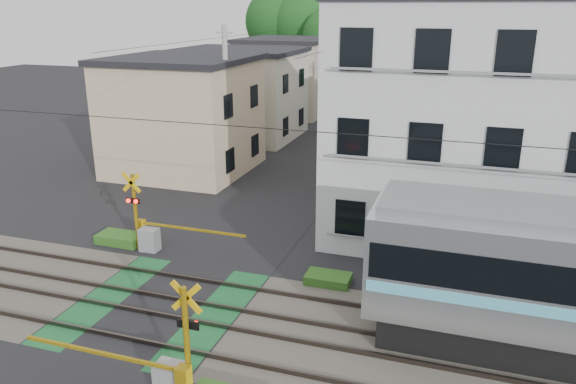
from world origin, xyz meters
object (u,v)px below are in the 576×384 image
(crossing_signal_far, at_px, (148,233))
(pedestrian, at_px, (359,125))
(apartment_block, at_px, (468,119))
(crossing_signal_near, at_px, (172,373))

(crossing_signal_far, bearing_deg, pedestrian, 80.47)
(crossing_signal_far, distance_m, pedestrian, 22.24)
(crossing_signal_far, distance_m, apartment_block, 13.14)
(pedestrian, bearing_deg, crossing_signal_far, 67.10)
(crossing_signal_far, relative_size, pedestrian, 2.88)
(crossing_signal_far, relative_size, apartment_block, 0.46)
(crossing_signal_near, height_order, pedestrian, crossing_signal_near)
(crossing_signal_near, xyz_separation_m, crossing_signal_far, (-5.17, 7.31, 0.00))
(crossing_signal_near, bearing_deg, crossing_signal_far, 125.29)
(crossing_signal_near, height_order, crossing_signal_far, same)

